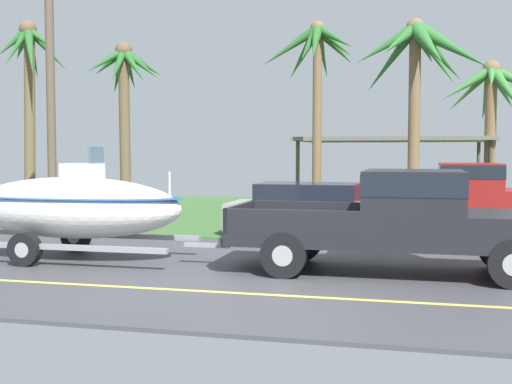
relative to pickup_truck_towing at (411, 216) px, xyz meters
name	(u,v)px	position (x,y,z in m)	size (l,w,h in m)	color
ground	(335,224)	(-2.32, 7.89, -1.05)	(36.00, 22.00, 0.11)	#424247
pickup_truck_towing	(411,216)	(0.00, 0.00, 0.00)	(5.91, 2.09, 1.85)	black
boat_on_trailer	(72,207)	(-6.71, 0.00, 0.03)	(5.94, 2.15, 2.28)	gray
parked_pickup_background	(468,192)	(1.50, 7.54, 0.00)	(5.80, 2.13, 1.85)	maroon
parked_sedan_near	(314,211)	(-2.45, 4.52, -0.36)	(4.47, 1.84, 1.38)	#99999E
carport_awning	(394,141)	(-0.80, 13.19, 1.54)	(6.97, 5.04, 2.70)	#4C4238
palm_tree_near_left	(29,73)	(-13.08, 8.41, 3.86)	(2.39, 2.82, 6.73)	brown
palm_tree_near_right	(125,85)	(-10.33, 10.22, 3.57)	(2.85, 2.83, 6.16)	brown
palm_tree_mid	(493,100)	(2.49, 11.21, 2.87)	(3.78, 3.33, 5.21)	brown
palm_tree_far_left	(421,63)	(0.12, 5.19, 3.38)	(3.49, 3.37, 5.55)	brown
palm_tree_far_right	(316,62)	(-3.17, 9.38, 4.06)	(3.27, 3.15, 6.42)	brown
utility_pole	(51,84)	(-9.83, 4.44, 3.02)	(0.24, 1.80, 7.80)	brown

